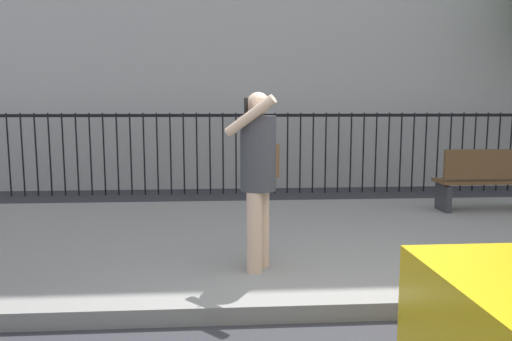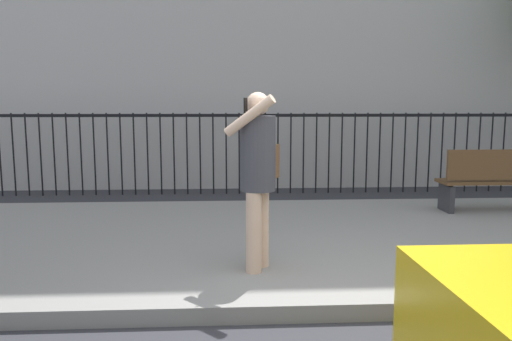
% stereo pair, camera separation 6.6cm
% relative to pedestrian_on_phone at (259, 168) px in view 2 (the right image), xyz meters
% --- Properties ---
extents(ground_plane, '(60.00, 60.00, 0.00)m').
position_rel_pedestrian_on_phone_xyz_m(ground_plane, '(0.55, -0.94, -1.15)').
color(ground_plane, '#333338').
extents(sidewalk, '(28.00, 4.40, 0.15)m').
position_rel_pedestrian_on_phone_xyz_m(sidewalk, '(0.55, 1.26, -1.07)').
color(sidewalk, gray).
rests_on(sidewalk, ground).
extents(iron_fence, '(12.03, 0.04, 1.60)m').
position_rel_pedestrian_on_phone_xyz_m(iron_fence, '(0.55, 4.96, -0.12)').
color(iron_fence, black).
rests_on(iron_fence, ground).
extents(pedestrian_on_phone, '(0.57, 0.72, 1.71)m').
position_rel_pedestrian_on_phone_xyz_m(pedestrian_on_phone, '(0.00, 0.00, 0.00)').
color(pedestrian_on_phone, beige).
rests_on(pedestrian_on_phone, sidewalk).
extents(street_bench, '(1.60, 0.45, 0.95)m').
position_rel_pedestrian_on_phone_xyz_m(street_bench, '(3.69, 2.39, -0.49)').
color(street_bench, brown).
rests_on(street_bench, sidewalk).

